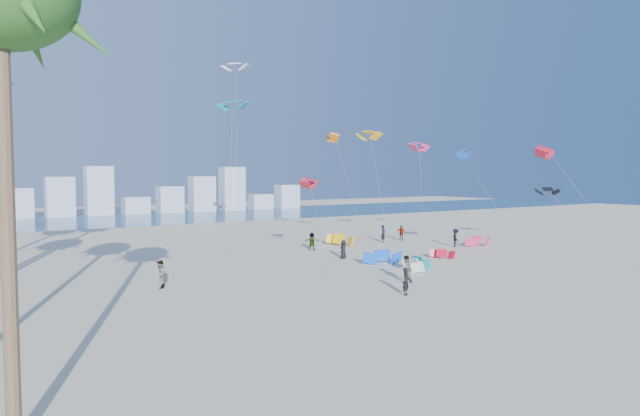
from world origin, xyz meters
TOP-DOWN VIEW (x-y plane):
  - ground at (0.00, 0.00)m, footprint 220.00×220.00m
  - ocean at (0.00, 72.00)m, footprint 220.00×220.00m
  - kitesurfer_near at (1.37, 4.38)m, footprint 0.70×0.63m
  - kitesurfer_mid at (4.04, 7.37)m, footprint 1.08×1.01m
  - kitesurfers_far at (9.85, 20.40)m, footprint 31.55×12.12m
  - grounded_kites at (11.71, 16.54)m, footprint 18.30×18.45m
  - flying_kites at (11.77, 21.42)m, footprint 32.26×34.25m
  - distant_skyline at (-1.19, 82.00)m, footprint 85.00×3.00m

SIDE VIEW (x-z plane):
  - ground at x=0.00m, z-range 0.00..0.00m
  - ocean at x=0.00m, z-range 0.01..0.01m
  - grounded_kites at x=11.71m, z-range -0.06..1.01m
  - kitesurfer_near at x=1.37m, z-range 0.00..1.61m
  - kitesurfers_far at x=9.85m, z-range -0.05..1.76m
  - kitesurfer_mid at x=4.04m, z-range 0.00..1.78m
  - distant_skyline at x=-1.19m, z-range -1.11..7.29m
  - flying_kites at x=11.77m, z-range 1.60..20.13m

